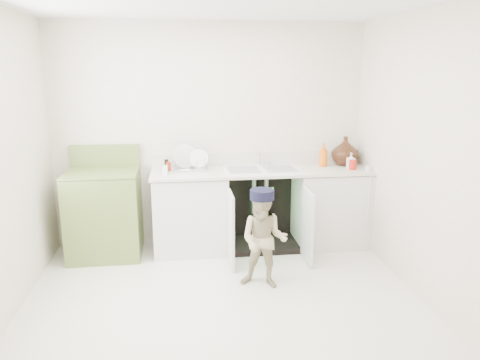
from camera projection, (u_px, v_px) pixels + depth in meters
name	position (u px, v px, depth m)	size (l,w,h in m)	color
ground	(223.00, 299.00, 4.17)	(3.50, 3.50, 0.00)	silver
room_shell	(222.00, 162.00, 3.87)	(6.00, 5.50, 1.26)	silver
counter_run	(264.00, 206.00, 5.29)	(2.44, 1.02, 1.23)	silver
avocado_stove	(104.00, 212.00, 5.04)	(0.76, 0.65, 1.17)	olive
repair_worker	(264.00, 239.00, 4.30)	(0.54, 0.90, 0.93)	tan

